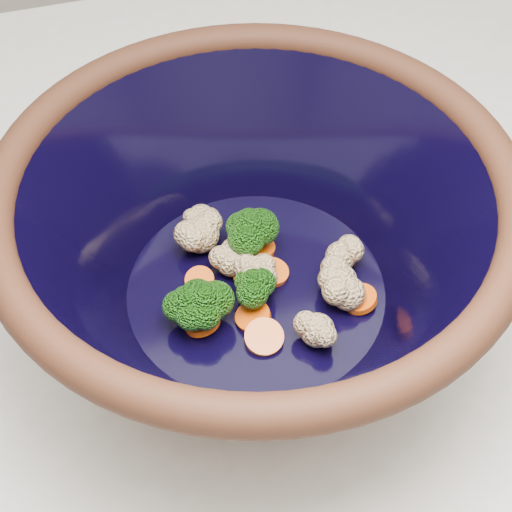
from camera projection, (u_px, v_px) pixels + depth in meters
The scene contains 2 objects.
mixing_bowl at pixel (256, 242), 0.57m from camera, with size 0.49×0.49×0.18m.
vegetable_pile at pixel (249, 272), 0.60m from camera, with size 0.18×0.18×0.05m.
Camera 1 is at (-0.11, -0.34, 1.43)m, focal length 50.00 mm.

